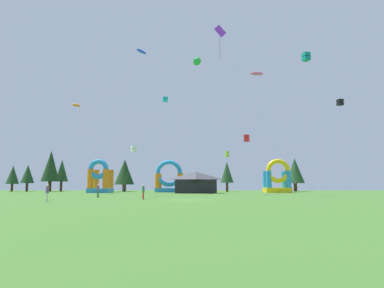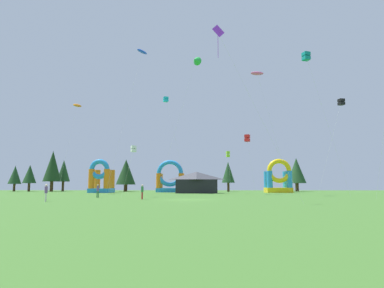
{
  "view_description": "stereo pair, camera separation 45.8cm",
  "coord_description": "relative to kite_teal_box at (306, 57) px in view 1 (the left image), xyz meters",
  "views": [
    {
      "loc": [
        0.67,
        -33.94,
        1.51
      ],
      "look_at": [
        0.0,
        12.98,
        7.37
      ],
      "focal_mm": 30.68,
      "sensor_mm": 36.0,
      "label": 1
    },
    {
      "loc": [
        1.12,
        -33.93,
        1.51
      ],
      "look_at": [
        0.0,
        12.98,
        7.37
      ],
      "focal_mm": 30.68,
      "sensor_mm": 36.0,
      "label": 2
    }
  ],
  "objects": [
    {
      "name": "tree_row_6",
      "position": [
        8.8,
        36.46,
        -13.46
      ],
      "size": [
        4.3,
        4.3,
        7.83
      ],
      "color": "#4C331E",
      "rests_on": "ground_plane"
    },
    {
      "name": "kite_pink_parafoil",
      "position": [
        -5.15,
        7.34,
        0.29
      ],
      "size": [
        6.52,
        3.51,
        19.02
      ],
      "color": "#EA599E",
      "rests_on": "ground_plane"
    },
    {
      "name": "inflatable_orange_dome",
      "position": [
        1.36,
        23.32,
        -15.85
      ],
      "size": [
        4.91,
        3.98,
        6.56
      ],
      "color": "yellow",
      "rests_on": "ground_plane"
    },
    {
      "name": "festival_tent",
      "position": [
        -14.66,
        19.1,
        -16.33
      ],
      "size": [
        7.46,
        4.29,
        3.93
      ],
      "color": "black",
      "rests_on": "ground_plane"
    },
    {
      "name": "person_midfield",
      "position": [
        -28.03,
        -11.97,
        -17.36
      ],
      "size": [
        0.33,
        0.33,
        1.57
      ],
      "rotation": [
        0.0,
        0.0,
        4.97
      ],
      "color": "silver",
      "rests_on": "ground_plane"
    },
    {
      "name": "kite_blue_parafoil",
      "position": [
        -25.27,
        19.34,
        9.07
      ],
      "size": [
        5.39,
        8.93,
        27.84
      ],
      "color": "blue",
      "rests_on": "ground_plane"
    },
    {
      "name": "person_far_side",
      "position": [
        -20.11,
        -7.12,
        -17.37
      ],
      "size": [
        0.3,
        0.3,
        1.55
      ],
      "rotation": [
        0.0,
        0.0,
        4.59
      ],
      "color": "#B21E26",
      "rests_on": "ground_plane"
    },
    {
      "name": "person_near_camera",
      "position": [
        -26.29,
        -2.36,
        -17.34
      ],
      "size": [
        0.36,
        0.36,
        1.6
      ],
      "rotation": [
        0.0,
        0.0,
        0.37
      ],
      "color": "#33723F",
      "rests_on": "ground_plane"
    },
    {
      "name": "tree_row_5",
      "position": [
        -7.61,
        33.17,
        -13.96
      ],
      "size": [
        2.95,
        2.95,
        6.75
      ],
      "color": "#4C331E",
      "rests_on": "ground_plane"
    },
    {
      "name": "tree_row_3",
      "position": [
        -47.27,
        37.54,
        -13.38
      ],
      "size": [
        3.11,
        3.11,
        7.6
      ],
      "color": "#4C331E",
      "rests_on": "ground_plane"
    },
    {
      "name": "kite_orange_parafoil",
      "position": [
        -36.24,
        15.85,
        -2.49
      ],
      "size": [
        1.33,
        6.41,
        16.35
      ],
      "color": "orange",
      "rests_on": "ground_plane"
    },
    {
      "name": "kite_purple_diamond",
      "position": [
        -12.33,
        -12.87,
        -2.94
      ],
      "size": [
        7.35,
        1.97,
        16.01
      ],
      "color": "purple",
      "rests_on": "ground_plane"
    },
    {
      "name": "tree_row_4",
      "position": [
        -31.29,
        34.47,
        -13.81
      ],
      "size": [
        4.54,
        4.54,
        7.44
      ],
      "color": "#4C331E",
      "rests_on": "ground_plane"
    },
    {
      "name": "tree_row_0",
      "position": [
        -57.44,
        34.4,
        -14.47
      ],
      "size": [
        2.87,
        2.87,
        5.99
      ],
      "color": "#4C331E",
      "rests_on": "ground_plane"
    },
    {
      "name": "tree_row_1",
      "position": [
        -53.85,
        34.19,
        -14.28
      ],
      "size": [
        3.01,
        3.01,
        6.19
      ],
      "color": "#4C331E",
      "rests_on": "ground_plane"
    },
    {
      "name": "kite_black_box",
      "position": [
        10.53,
        14.4,
        -2.52
      ],
      "size": [
        5.77,
        1.87,
        16.33
      ],
      "color": "black",
      "rests_on": "ground_plane"
    },
    {
      "name": "ground_plane",
      "position": [
        -15.17,
        -7.78,
        -18.29
      ],
      "size": [
        120.0,
        120.0,
        0.0
      ],
      "primitive_type": "plane",
      "color": "#3D6B28"
    },
    {
      "name": "kite_red_box",
      "position": [
        -6.01,
        13.39,
        -8.92
      ],
      "size": [
        2.31,
        4.05,
        9.96
      ],
      "color": "red",
      "rests_on": "ground_plane"
    },
    {
      "name": "inflatable_yellow_castle",
      "position": [
        -20.26,
        27.05,
        -15.87
      ],
      "size": [
        5.7,
        3.81,
        6.64
      ],
      "color": "#268CD8",
      "rests_on": "ground_plane"
    },
    {
      "name": "kite_white_box",
      "position": [
        -22.53,
        -0.21,
        -12.2
      ],
      "size": [
        1.71,
        1.08,
        6.5
      ],
      "color": "white",
      "rests_on": "ground_plane"
    },
    {
      "name": "kite_cyan_box",
      "position": [
        -20.41,
        18.29,
        -0.83
      ],
      "size": [
        4.76,
        2.15,
        17.94
      ],
      "color": "#19B7CC",
      "rests_on": "ground_plane"
    },
    {
      "name": "inflatable_red_slide",
      "position": [
        -33.41,
        22.38,
        -15.84
      ],
      "size": [
        4.11,
        4.8,
        6.47
      ],
      "color": "#268CD8",
      "rests_on": "ground_plane"
    },
    {
      "name": "tree_row_2",
      "position": [
        -48.42,
        33.92,
        -12.47
      ],
      "size": [
        4.05,
        4.05,
        9.44
      ],
      "color": "#4C331E",
      "rests_on": "ground_plane"
    },
    {
      "name": "kite_lime_box",
      "position": [
        -8.81,
        19.13,
        -11.12
      ],
      "size": [
        0.72,
        1.79,
        7.73
      ],
      "color": "#8CD826",
      "rests_on": "ground_plane"
    },
    {
      "name": "kite_teal_box",
      "position": [
        0.0,
        0.0,
        0.0
      ],
      "size": [
        6.02,
        2.17,
        18.86
      ],
      "color": "#0C7F7A",
      "rests_on": "ground_plane"
    },
    {
      "name": "kite_green_delta",
      "position": [
        -14.69,
        13.39,
        4.89
      ],
      "size": [
        7.94,
        4.01,
        24.0
      ],
      "color": "green",
      "rests_on": "ground_plane"
    }
  ]
}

